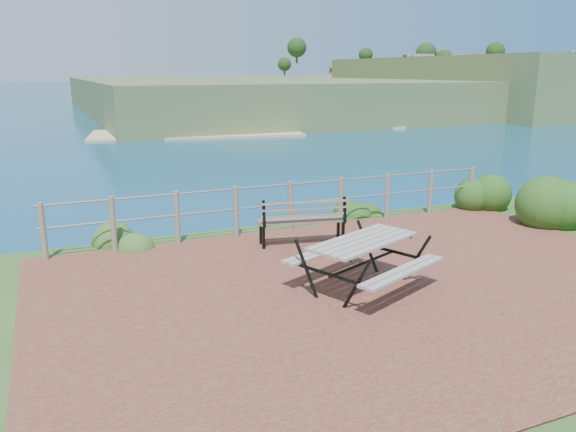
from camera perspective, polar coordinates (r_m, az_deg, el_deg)
ground at (r=8.64m, az=9.27°, el=-7.16°), size 10.00×7.00×0.12m
ocean at (r=206.79m, az=-22.77°, el=12.59°), size 1200.00×1200.00×0.00m
safety_railing at (r=11.30m, az=0.25°, el=1.27°), size 9.40×0.10×1.00m
distant_bay at (r=274.48m, az=17.32°, el=12.95°), size 290.00×232.36×24.00m
picnic_table at (r=8.37m, az=7.61°, el=-4.31°), size 1.93×1.45×0.75m
park_bench at (r=10.39m, az=1.43°, el=0.26°), size 1.68×0.73×0.92m
shrub_right_front at (r=13.30m, az=25.17°, el=-0.64°), size 1.29×1.29×1.83m
shrub_right_edge at (r=14.16m, az=18.24°, el=0.88°), size 1.05×1.05×1.50m
shrub_lip_west at (r=10.95m, az=-16.38°, el=-2.88°), size 0.88×0.88×0.66m
shrub_lip_east at (r=13.09m, az=7.17°, el=0.43°), size 0.81×0.81×0.56m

